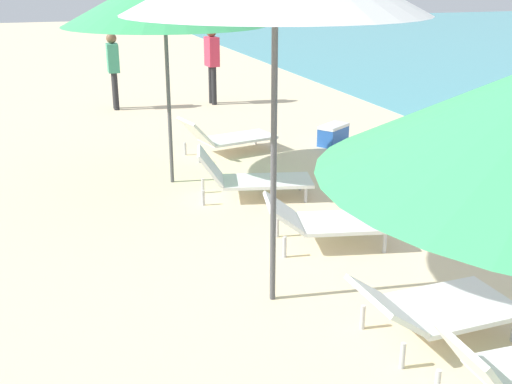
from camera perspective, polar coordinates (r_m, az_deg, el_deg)
name	(u,v)px	position (r m, az deg, el deg)	size (l,w,h in m)	color
lounger_third_shoreside	(326,220)	(6.53, 6.30, -2.53)	(1.38, 0.88, 0.52)	white
lounger_third_inland	(434,306)	(5.11, 15.73, -9.88)	(1.27, 0.71, 0.49)	white
lounger_farthest_shoreside	(226,136)	(9.82, -2.73, 5.03)	(1.56, 0.89, 0.61)	white
lounger_farthest_inland	(250,177)	(7.85, -0.54, 1.36)	(1.51, 0.89, 0.64)	white
person_walking_near	(113,64)	(13.31, -12.74, 11.17)	(0.23, 0.36, 1.53)	#262628
person_walking_far	(212,58)	(13.56, -3.99, 11.99)	(0.25, 0.38, 1.62)	#262628
cooler_box	(333,135)	(10.42, 6.97, 5.16)	(0.62, 0.56, 0.34)	#2659B2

